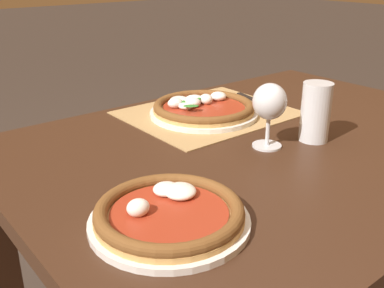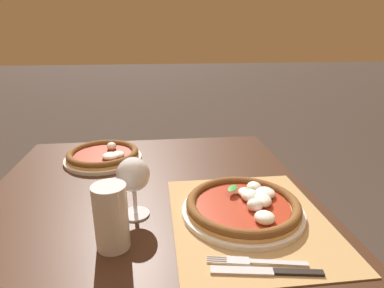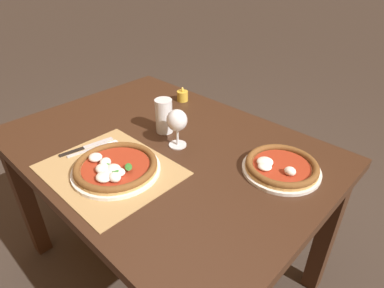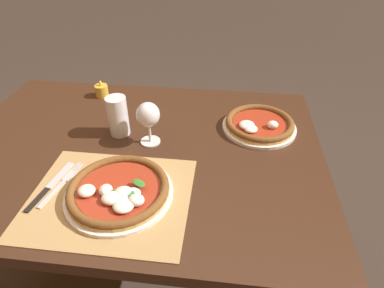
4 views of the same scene
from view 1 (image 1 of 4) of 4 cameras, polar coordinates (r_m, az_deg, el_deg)
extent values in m
cube|color=#382114|center=(1.15, 9.73, -0.14)|extent=(1.28, 0.93, 0.04)
cube|color=#382114|center=(1.95, 11.74, -2.64)|extent=(0.07, 0.07, 0.70)
cube|color=#382114|center=(1.38, -22.61, -15.31)|extent=(0.07, 0.07, 0.70)
cube|color=#A88451|center=(1.31, 2.06, 3.94)|extent=(0.46, 0.38, 0.00)
cylinder|color=silver|center=(1.28, 1.49, 3.93)|extent=(0.31, 0.31, 0.01)
cylinder|color=tan|center=(1.28, 1.50, 4.40)|extent=(0.29, 0.29, 0.01)
torus|color=brown|center=(1.28, 1.50, 4.82)|extent=(0.29, 0.29, 0.02)
cylinder|color=maroon|center=(1.28, 1.50, 4.68)|extent=(0.23, 0.23, 0.00)
ellipsoid|color=white|center=(1.27, -2.14, 5.21)|extent=(0.05, 0.04, 0.03)
ellipsoid|color=white|center=(1.31, 0.23, 5.67)|extent=(0.06, 0.05, 0.03)
ellipsoid|color=white|center=(1.31, 1.81, 5.71)|extent=(0.04, 0.04, 0.03)
ellipsoid|color=white|center=(1.31, -1.63, 5.53)|extent=(0.06, 0.06, 0.02)
ellipsoid|color=white|center=(1.35, 3.36, 6.07)|extent=(0.05, 0.05, 0.03)
ellipsoid|color=white|center=(1.28, -0.01, 5.26)|extent=(0.05, 0.05, 0.03)
ellipsoid|color=white|center=(1.26, -0.72, 4.87)|extent=(0.05, 0.04, 0.02)
ellipsoid|color=#337A2D|center=(1.27, -0.53, 5.47)|extent=(0.05, 0.03, 0.00)
ellipsoid|color=#337A2D|center=(1.30, 0.69, 5.83)|extent=(0.05, 0.04, 0.00)
ellipsoid|color=#337A2D|center=(1.23, -0.15, 4.86)|extent=(0.05, 0.04, 0.00)
cylinder|color=silver|center=(0.77, -2.87, -9.79)|extent=(0.27, 0.27, 0.01)
cylinder|color=tan|center=(0.76, -2.89, -9.08)|extent=(0.25, 0.25, 0.01)
torus|color=brown|center=(0.75, -2.90, -8.45)|extent=(0.25, 0.25, 0.02)
cylinder|color=maroon|center=(0.76, -2.90, -8.66)|extent=(0.20, 0.20, 0.00)
ellipsoid|color=white|center=(0.81, -3.28, -5.73)|extent=(0.05, 0.05, 0.02)
ellipsoid|color=white|center=(0.80, -1.52, -6.01)|extent=(0.06, 0.06, 0.02)
ellipsoid|color=white|center=(0.75, -6.87, -8.03)|extent=(0.04, 0.03, 0.03)
cylinder|color=silver|center=(1.09, 9.47, -0.20)|extent=(0.07, 0.07, 0.00)
cylinder|color=silver|center=(1.07, 9.59, 1.52)|extent=(0.01, 0.01, 0.06)
ellipsoid|color=silver|center=(1.05, 9.84, 5.35)|extent=(0.08, 0.08, 0.08)
ellipsoid|color=#AD5B14|center=(1.05, 9.81, 4.82)|extent=(0.07, 0.07, 0.05)
cylinder|color=silver|center=(1.13, 15.42, 3.93)|extent=(0.07, 0.07, 0.15)
cylinder|color=black|center=(1.13, 15.35, 3.23)|extent=(0.07, 0.07, 0.12)
cylinder|color=silver|center=(1.12, 15.69, 6.44)|extent=(0.07, 0.07, 0.02)
cube|color=#B7B7BC|center=(1.43, 6.91, 5.50)|extent=(0.03, 0.12, 0.00)
cube|color=#B7B7BC|center=(1.36, 8.78, 4.62)|extent=(0.03, 0.05, 0.00)
cylinder|color=#B7B7BC|center=(1.33, 9.53, 4.07)|extent=(0.01, 0.04, 0.00)
cylinder|color=#B7B7BC|center=(1.33, 9.74, 4.10)|extent=(0.01, 0.04, 0.00)
cylinder|color=#B7B7BC|center=(1.33, 9.95, 4.13)|extent=(0.01, 0.04, 0.00)
cylinder|color=#B7B7BC|center=(1.34, 10.16, 4.17)|extent=(0.01, 0.04, 0.00)
cube|color=black|center=(1.47, 6.99, 5.94)|extent=(0.03, 0.10, 0.01)
cube|color=#B7B7BC|center=(1.38, 9.61, 4.83)|extent=(0.04, 0.12, 0.00)
camera|label=2|loc=(1.64, 27.26, 20.89)|focal=30.00mm
camera|label=3|loc=(1.42, -44.77, 27.46)|focal=30.00mm
camera|label=4|loc=(1.65, -23.62, 29.38)|focal=30.00mm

